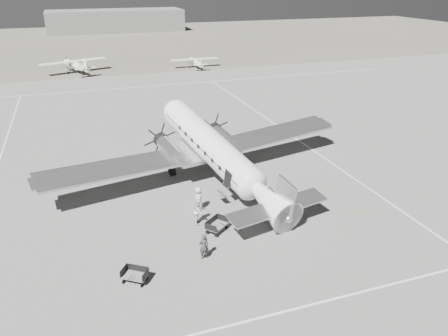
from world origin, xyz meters
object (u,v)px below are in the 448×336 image
Objects in this scene: light_plane_left at (76,66)px; passenger at (198,199)px; ramp_agent at (199,211)px; dc3_airliner at (216,153)px; ground_crew at (204,246)px; hangar_main at (116,21)px; light_plane_right at (195,63)px; baggage_cart_near at (217,226)px; baggage_cart_far at (135,275)px.

passenger is (7.08, -56.48, -0.32)m from light_plane_left.
ramp_agent reaches higher than passenger.
dc3_airliner is 16.15× the size of ground_crew.
ground_crew is at bearing -93.97° from hangar_main.
passenger is at bearing 9.04° from ramp_agent.
dc3_airliner reaches higher than ground_crew.
light_plane_right is 59.55m from baggage_cart_near.
baggage_cart_far is at bearing -95.90° from hangar_main.
light_plane_right is (22.07, -2.12, -0.30)m from light_plane_left.
baggage_cart_near is 0.87× the size of ramp_agent.
passenger is (-14.99, -54.36, -0.02)m from light_plane_right.
baggage_cart_near is at bearing -104.21° from light_plane_right.
ground_crew is at bearing 168.81° from passenger.
ground_crew is 4.37m from ramp_agent.
hangar_main reaches higher than passenger.
dc3_airliner reaches higher than light_plane_left.
light_plane_right is 58.29m from ramp_agent.
ramp_agent is at bearing 78.81° from baggage_cart_far.
ramp_agent is 1.90m from passenger.
baggage_cart_near is 1.82m from ramp_agent.
ground_crew is (5.69, -62.59, -0.37)m from light_plane_left.
light_plane_left is 1.31× the size of light_plane_right.
dc3_airliner is 11.19m from ground_crew.
ramp_agent reaches higher than ground_crew.
dc3_airliner is at bearing 86.95° from baggage_cart_far.
light_plane_left is at bearing 174.53° from light_plane_right.
ramp_agent is at bearing 81.12° from baggage_cart_near.
hangar_main is 128.35m from ground_crew.
ground_crew is 6.27m from passenger.
light_plane_right is at bearing 105.99° from baggage_cart_far.
baggage_cart_near is (-2.42, -7.48, -2.27)m from dc3_airliner.
hangar_main is at bearing -101.52° from ground_crew.
light_plane_left is 7.35× the size of baggage_cart_near.
hangar_main reaches higher than ramp_agent.
light_plane_right is 5.23× the size of ground_crew.
light_plane_left is 60.31m from baggage_cart_near.
light_plane_right is at bearing -25.86° from light_plane_left.
dc3_airliner is 3.09× the size of light_plane_right.
light_plane_right is 6.15× the size of baggage_cart_far.
dc3_airliner is 17.36× the size of baggage_cart_near.
light_plane_left is 6.84× the size of ground_crew.
hangar_main is at bearing 118.84° from baggage_cart_far.
hangar_main is 23.60× the size of ground_crew.
passenger reaches higher than baggage_cart_near.
light_plane_left is 58.68m from ramp_agent.
passenger is (-0.36, 3.37, 0.48)m from baggage_cart_near.
light_plane_right reaches higher than baggage_cart_far.
ramp_agent is (-15.49, -56.19, -0.02)m from light_plane_right.
hangar_main is 3.45× the size of light_plane_left.
baggage_cart_near reaches higher than baggage_cart_far.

